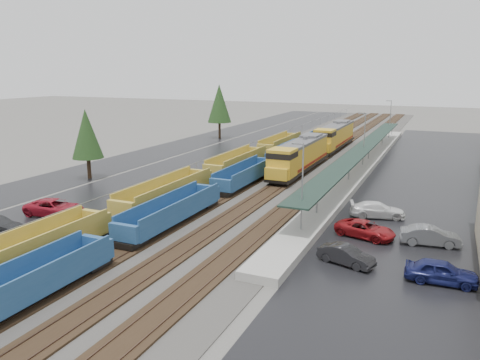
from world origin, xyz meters
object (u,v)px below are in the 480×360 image
object	(u,v)px
parked_car_east_c	(377,210)
parked_car_east_e	(430,236)
locomotive_trail	(334,136)
well_string_yellow	(166,194)
parked_car_west_c	(55,208)
parked_car_east_b	(365,229)
locomotive_lead	(299,156)
parked_car_east_a	(346,255)
parked_car_east_d	(441,272)
well_string_blue	(214,192)

from	to	relation	value
parked_car_east_c	parked_car_east_e	bearing A→B (deg)	-154.37
locomotive_trail	well_string_yellow	xyz separation A→B (m)	(-8.00, -41.48, -1.21)
locomotive_trail	parked_car_east_e	size ratio (longest dim) A/B	4.35
parked_car_west_c	parked_car_east_b	distance (m)	29.01
locomotive_lead	parked_car_east_e	xyz separation A→B (m)	(17.55, -21.53, -1.67)
parked_car_east_a	parked_car_east_d	xyz separation A→B (m)	(6.35, -0.53, 0.10)
parked_car_west_c	parked_car_east_d	xyz separation A→B (m)	(34.40, -0.71, -0.03)
locomotive_lead	well_string_yellow	bearing A→B (deg)	-111.33
locomotive_lead	parked_car_west_c	size ratio (longest dim) A/B	3.46
locomotive_trail	well_string_yellow	world-z (taller)	locomotive_trail
parked_car_east_c	parked_car_east_a	bearing A→B (deg)	162.73
well_string_blue	parked_car_west_c	world-z (taller)	well_string_blue
well_string_yellow	parked_car_east_a	xyz separation A→B (m)	(20.15, -7.62, -0.54)
parked_car_west_c	well_string_blue	bearing A→B (deg)	-54.72
locomotive_lead	parked_car_east_b	world-z (taller)	locomotive_lead
parked_car_west_c	parked_car_east_e	size ratio (longest dim) A/B	1.26
locomotive_lead	parked_car_west_c	xyz separation A→B (m)	(-15.90, -27.92, -1.62)
locomotive_trail	well_string_blue	distance (m)	38.61
locomotive_lead	parked_car_east_e	bearing A→B (deg)	-50.82
parked_car_east_b	parked_car_east_e	xyz separation A→B (m)	(5.08, 0.28, 0.07)
locomotive_trail	parked_car_east_d	distance (m)	52.99
well_string_yellow	well_string_blue	xyz separation A→B (m)	(4.00, 3.10, -0.06)
locomotive_trail	parked_car_east_a	world-z (taller)	locomotive_trail
well_string_blue	parked_car_east_e	distance (m)	21.95
parked_car_east_c	parked_car_east_d	bearing A→B (deg)	-170.46
parked_car_east_a	parked_car_east_b	distance (m)	6.30
well_string_yellow	parked_car_east_e	xyz separation A→B (m)	(25.55, -1.05, -0.46)
parked_car_east_d	well_string_yellow	bearing A→B (deg)	70.30
locomotive_trail	parked_car_east_d	size ratio (longest dim) A/B	4.39
parked_car_east_a	well_string_blue	bearing A→B (deg)	73.32
well_string_blue	parked_car_east_b	size ratio (longest dim) A/B	19.73
parked_car_west_c	parked_car_east_e	bearing A→B (deg)	-85.46
well_string_yellow	parked_car_east_b	distance (m)	20.51
locomotive_trail	parked_car_east_d	xyz separation A→B (m)	(18.50, -49.63, -1.65)
well_string_blue	locomotive_lead	bearing A→B (deg)	77.04
parked_car_east_a	parked_car_east_e	xyz separation A→B (m)	(5.39, 6.58, 0.08)
well_string_yellow	parked_car_west_c	distance (m)	10.86
locomotive_lead	parked_car_east_d	xyz separation A→B (m)	(18.50, -28.63, -1.65)
locomotive_trail	parked_car_east_d	world-z (taller)	locomotive_trail
well_string_blue	parked_car_east_c	bearing A→B (deg)	5.40
well_string_yellow	parked_car_east_a	size ratio (longest dim) A/B	21.05
parked_car_west_c	locomotive_trail	bearing A→B (deg)	-24.28
parked_car_east_b	well_string_yellow	bearing A→B (deg)	101.05
well_string_yellow	parked_car_east_e	size ratio (longest dim) A/B	18.85
well_string_blue	parked_car_west_c	distance (m)	15.90
parked_car_east_a	parked_car_east_c	size ratio (longest dim) A/B	0.81
parked_car_east_d	parked_car_east_a	bearing A→B (deg)	82.66
parked_car_east_d	parked_car_east_e	distance (m)	7.17
locomotive_trail	parked_car_east_e	xyz separation A→B (m)	(17.55, -42.53, -1.67)
well_string_yellow	parked_car_east_c	world-z (taller)	well_string_yellow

